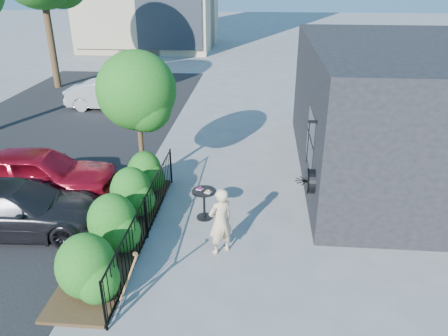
# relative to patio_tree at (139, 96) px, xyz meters

# --- Properties ---
(ground) EXTENTS (120.00, 120.00, 0.00)m
(ground) POSITION_rel_patio_tree_xyz_m (2.24, -2.76, -2.76)
(ground) COLOR gray
(ground) RESTS_ON ground
(shop_building) EXTENTS (6.22, 9.00, 4.00)m
(shop_building) POSITION_rel_patio_tree_xyz_m (7.73, 1.74, -0.76)
(shop_building) COLOR black
(shop_building) RESTS_ON ground
(fence) EXTENTS (0.05, 6.05, 1.10)m
(fence) POSITION_rel_patio_tree_xyz_m (0.74, -2.76, -2.20)
(fence) COLOR black
(fence) RESTS_ON ground
(planting_bed) EXTENTS (1.30, 6.00, 0.08)m
(planting_bed) POSITION_rel_patio_tree_xyz_m (0.04, -2.76, -2.72)
(planting_bed) COLOR #382616
(planting_bed) RESTS_ON ground
(shrubs) EXTENTS (1.10, 5.60, 1.24)m
(shrubs) POSITION_rel_patio_tree_xyz_m (0.14, -2.66, -2.06)
(shrubs) COLOR #155413
(shrubs) RESTS_ON ground
(patio_tree) EXTENTS (2.20, 2.20, 3.94)m
(patio_tree) POSITION_rel_patio_tree_xyz_m (0.00, 0.00, 0.00)
(patio_tree) COLOR #3F2B19
(patio_tree) RESTS_ON ground
(street) EXTENTS (9.00, 30.00, 0.01)m
(street) POSITION_rel_patio_tree_xyz_m (-4.76, 0.24, -2.76)
(street) COLOR black
(street) RESTS_ON ground
(cafe_table) EXTENTS (0.63, 0.63, 0.85)m
(cafe_table) POSITION_rel_patio_tree_xyz_m (2.00, -1.72, -2.21)
(cafe_table) COLOR black
(cafe_table) RESTS_ON ground
(woman) EXTENTS (0.71, 0.66, 1.62)m
(woman) POSITION_rel_patio_tree_xyz_m (2.56, -3.18, -1.95)
(woman) COLOR beige
(woman) RESTS_ON ground
(shovel) EXTENTS (0.46, 0.17, 1.30)m
(shovel) POSITION_rel_patio_tree_xyz_m (0.98, -5.14, -2.19)
(shovel) COLOR brown
(shovel) RESTS_ON ground
(car_red) EXTENTS (4.57, 2.25, 1.50)m
(car_red) POSITION_rel_patio_tree_xyz_m (-2.76, -1.06, -2.01)
(car_red) COLOR maroon
(car_red) RESTS_ON ground
(car_silver) EXTENTS (3.98, 1.41, 1.31)m
(car_silver) POSITION_rel_patio_tree_xyz_m (-3.55, 7.60, -2.11)
(car_silver) COLOR #B6B6BB
(car_silver) RESTS_ON ground
(car_darkgrey) EXTENTS (4.49, 2.09, 1.27)m
(car_darkgrey) POSITION_rel_patio_tree_xyz_m (-2.49, -2.72, -2.13)
(car_darkgrey) COLOR black
(car_darkgrey) RESTS_ON ground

